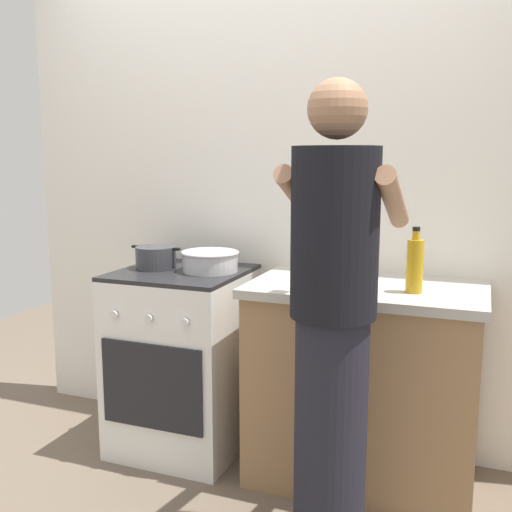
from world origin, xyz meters
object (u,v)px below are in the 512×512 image
object	(u,v)px
stove_range	(183,359)
spice_bottle	(360,276)
pot	(156,258)
mixing_bowl	(210,260)
person	(333,327)
oil_bottle	(415,265)
utensil_crock	(329,254)

from	to	relation	value
stove_range	spice_bottle	xyz separation A→B (m)	(0.88, -0.01, 0.49)
pot	mixing_bowl	world-z (taller)	pot
stove_range	spice_bottle	bearing A→B (deg)	-0.79
spice_bottle	person	distance (m)	0.54
mixing_bowl	oil_bottle	size ratio (longest dim) A/B	1.04
spice_bottle	oil_bottle	distance (m)	0.25
pot	oil_bottle	distance (m)	1.25
spice_bottle	person	size ratio (longest dim) A/B	0.05
spice_bottle	person	bearing A→B (deg)	-88.71
pot	mixing_bowl	bearing A→B (deg)	6.04
utensil_crock	person	distance (m)	0.75
utensil_crock	pot	bearing A→B (deg)	-168.86
utensil_crock	oil_bottle	xyz separation A→B (m)	(0.42, -0.24, 0.02)
pot	spice_bottle	world-z (taller)	pot
stove_range	utensil_crock	xyz separation A→B (m)	(0.69, 0.17, 0.55)
stove_range	utensil_crock	size ratio (longest dim) A/B	2.76
spice_bottle	oil_bottle	world-z (taller)	oil_bottle
person	pot	bearing A→B (deg)	151.99
oil_bottle	utensil_crock	bearing A→B (deg)	149.66
spice_bottle	person	world-z (taller)	person
mixing_bowl	person	xyz separation A→B (m)	(0.75, -0.58, -0.09)
spice_bottle	oil_bottle	bearing A→B (deg)	-15.83
pot	spice_bottle	bearing A→B (deg)	-0.85
stove_range	utensil_crock	world-z (taller)	utensil_crock
mixing_bowl	utensil_crock	size ratio (longest dim) A/B	0.86
oil_bottle	person	bearing A→B (deg)	-115.22
utensil_crock	spice_bottle	xyz separation A→B (m)	(0.19, -0.18, -0.06)
stove_range	mixing_bowl	distance (m)	0.52
spice_bottle	person	xyz separation A→B (m)	(0.01, -0.53, -0.08)
spice_bottle	oil_bottle	xyz separation A→B (m)	(0.23, -0.07, 0.07)
mixing_bowl	person	world-z (taller)	person
stove_range	mixing_bowl	bearing A→B (deg)	13.07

